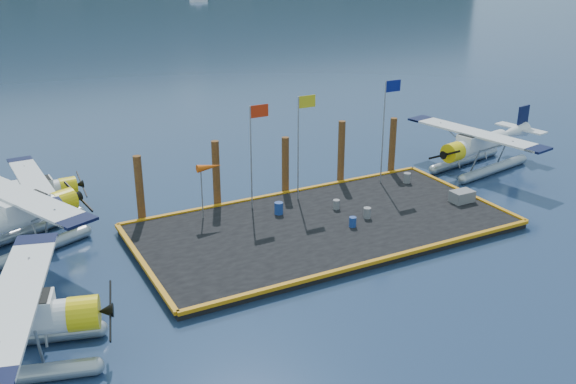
% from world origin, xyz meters
% --- Properties ---
extents(ground, '(4000.00, 4000.00, 0.00)m').
position_xyz_m(ground, '(0.00, 0.00, 0.00)').
color(ground, navy).
rests_on(ground, ground).
extents(dock, '(20.00, 10.00, 0.40)m').
position_xyz_m(dock, '(0.00, 0.00, 0.20)').
color(dock, black).
rests_on(dock, ground).
extents(dock_bumpers, '(20.25, 10.25, 0.18)m').
position_xyz_m(dock_bumpers, '(0.00, 0.00, 0.49)').
color(dock_bumpers, '#BF770B').
rests_on(dock_bumpers, dock).
extents(seaplane_a, '(9.94, 10.69, 3.81)m').
position_xyz_m(seaplane_a, '(-16.29, -4.90, 1.66)').
color(seaplane_a, '#979EA4').
rests_on(seaplane_a, ground).
extents(seaplane_b, '(9.77, 10.29, 3.75)m').
position_xyz_m(seaplane_b, '(-14.86, 5.16, 1.63)').
color(seaplane_b, '#979EA4').
rests_on(seaplane_b, ground).
extents(seaplane_c, '(8.04, 8.86, 3.15)m').
position_xyz_m(seaplane_c, '(-13.90, 9.13, 1.37)').
color(seaplane_c, '#979EA4').
rests_on(seaplane_c, ground).
extents(seaplane_d, '(9.67, 10.55, 3.73)m').
position_xyz_m(seaplane_d, '(14.37, 3.66, 1.62)').
color(seaplane_d, '#979EA4').
rests_on(seaplane_d, ground).
extents(drum_0, '(0.49, 0.49, 0.68)m').
position_xyz_m(drum_0, '(-1.54, 2.31, 0.74)').
color(drum_0, navy).
rests_on(drum_0, dock).
extents(drum_1, '(0.42, 0.42, 0.59)m').
position_xyz_m(drum_1, '(2.54, -0.47, 0.70)').
color(drum_1, slate).
rests_on(drum_1, dock).
extents(drum_3, '(0.39, 0.39, 0.55)m').
position_xyz_m(drum_3, '(1.18, -1.09, 0.67)').
color(drum_3, navy).
rests_on(drum_3, dock).
extents(drum_4, '(0.46, 0.46, 0.64)m').
position_xyz_m(drum_4, '(7.96, 2.99, 0.72)').
color(drum_4, slate).
rests_on(drum_4, dock).
extents(drum_5, '(0.39, 0.39, 0.55)m').
position_xyz_m(drum_5, '(1.71, 1.42, 0.67)').
color(drum_5, slate).
rests_on(drum_5, dock).
extents(crate, '(1.34, 0.89, 0.67)m').
position_xyz_m(crate, '(8.84, -1.09, 0.73)').
color(crate, slate).
rests_on(crate, dock).
extents(flagpole_red, '(1.14, 0.08, 6.00)m').
position_xyz_m(flagpole_red, '(-2.29, 3.80, 4.40)').
color(flagpole_red, gray).
rests_on(flagpole_red, dock).
extents(flagpole_yellow, '(1.14, 0.08, 6.20)m').
position_xyz_m(flagpole_yellow, '(0.70, 3.80, 4.51)').
color(flagpole_yellow, gray).
rests_on(flagpole_yellow, dock).
extents(flagpole_blue, '(1.14, 0.08, 6.50)m').
position_xyz_m(flagpole_blue, '(6.70, 3.80, 4.69)').
color(flagpole_blue, gray).
rests_on(flagpole_blue, dock).
extents(windsock, '(1.40, 0.44, 3.12)m').
position_xyz_m(windsock, '(-5.03, 3.80, 3.23)').
color(windsock, gray).
rests_on(windsock, dock).
extents(piling_0, '(0.44, 0.44, 4.00)m').
position_xyz_m(piling_0, '(-8.50, 5.40, 2.00)').
color(piling_0, '#4A2915').
rests_on(piling_0, ground).
extents(piling_1, '(0.44, 0.44, 4.20)m').
position_xyz_m(piling_1, '(-4.00, 5.40, 2.10)').
color(piling_1, '#4A2915').
rests_on(piling_1, ground).
extents(piling_2, '(0.44, 0.44, 3.80)m').
position_xyz_m(piling_2, '(0.50, 5.40, 1.90)').
color(piling_2, '#4A2915').
rests_on(piling_2, ground).
extents(piling_3, '(0.44, 0.44, 4.30)m').
position_xyz_m(piling_3, '(4.50, 5.40, 2.15)').
color(piling_3, '#4A2915').
rests_on(piling_3, ground).
extents(piling_4, '(0.44, 0.44, 4.00)m').
position_xyz_m(piling_4, '(8.50, 5.40, 2.00)').
color(piling_4, '#4A2915').
rests_on(piling_4, ground).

